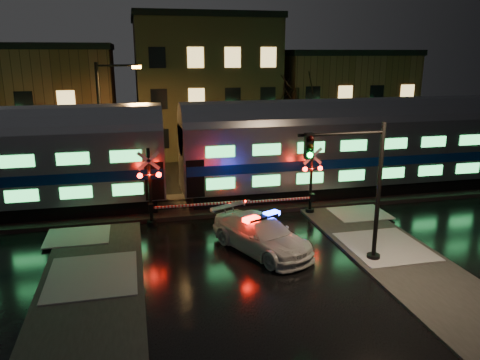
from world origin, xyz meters
name	(u,v)px	position (x,y,z in m)	size (l,w,h in m)	color
ground	(234,237)	(0.00, 0.00, 0.00)	(120.00, 120.00, 0.00)	black
ballast	(216,204)	(0.00, 5.00, 0.12)	(90.00, 4.20, 0.24)	black
sidewalk_left	(86,317)	(-6.50, -6.00, 0.06)	(4.00, 20.00, 0.12)	#2D2D2D
sidewalk_right	(423,277)	(6.50, -6.00, 0.06)	(4.00, 20.00, 0.12)	#2D2D2D
building_left	(30,105)	(-13.00, 22.00, 4.50)	(14.00, 10.00, 9.00)	brown
building_mid	(203,86)	(2.00, 22.50, 5.75)	(12.00, 11.00, 11.50)	brown
building_right	(336,100)	(15.00, 22.00, 4.25)	(12.00, 10.00, 8.50)	brown
train	(172,152)	(-2.50, 5.00, 3.38)	(51.00, 3.12, 5.92)	black
police_car	(261,234)	(0.85, -1.91, 0.81)	(4.36, 5.96, 1.78)	silver
crossing_signal_right	(305,187)	(4.52, 2.30, 1.63)	(5.58, 0.65, 3.95)	black
crossing_signal_left	(157,195)	(-3.54, 2.31, 1.73)	(5.90, 0.66, 4.18)	black
traffic_light	(358,192)	(4.38, -4.07, 3.24)	(3.94, 0.71, 6.10)	black
streetlight	(105,120)	(-6.21, 9.00, 4.75)	(2.75, 0.29, 8.24)	black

